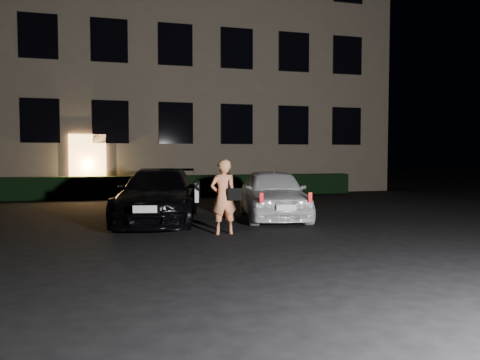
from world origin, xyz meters
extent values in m
plane|color=black|center=(0.00, 0.00, 0.00)|extent=(80.00, 80.00, 0.00)
cube|color=#675C4A|center=(0.00, 15.00, 6.00)|extent=(20.00, 8.00, 12.00)
cube|color=#F0A455|center=(-3.50, 10.94, 1.25)|extent=(1.40, 0.10, 2.50)
cube|color=black|center=(-5.20, 10.94, 3.00)|extent=(1.40, 0.10, 1.70)
cube|color=black|center=(-2.60, 10.94, 3.00)|extent=(1.40, 0.10, 1.70)
cube|color=black|center=(0.00, 10.94, 3.00)|extent=(1.40, 0.10, 1.70)
cube|color=black|center=(2.60, 10.94, 3.00)|extent=(1.40, 0.10, 1.70)
cube|color=black|center=(5.20, 10.94, 3.00)|extent=(1.40, 0.10, 1.70)
cube|color=black|center=(7.80, 10.94, 3.00)|extent=(1.40, 0.10, 1.70)
cube|color=black|center=(-5.20, 10.94, 6.20)|extent=(1.40, 0.10, 1.70)
cube|color=black|center=(-2.60, 10.94, 6.20)|extent=(1.40, 0.10, 1.70)
cube|color=black|center=(0.00, 10.94, 6.20)|extent=(1.40, 0.10, 1.70)
cube|color=black|center=(2.60, 10.94, 6.20)|extent=(1.40, 0.10, 1.70)
cube|color=black|center=(5.20, 10.94, 6.20)|extent=(1.40, 0.10, 1.70)
cube|color=black|center=(7.80, 10.94, 6.20)|extent=(1.40, 0.10, 1.70)
cube|color=black|center=(0.00, 10.50, 0.42)|extent=(15.00, 0.70, 0.85)
imported|color=black|center=(-1.45, 3.42, 0.66)|extent=(2.80, 4.86, 1.33)
cube|color=white|center=(-0.66, 2.39, 0.82)|extent=(0.29, 0.94, 0.44)
cube|color=silver|center=(-1.96, 1.11, 0.58)|extent=(0.48, 0.15, 0.15)
imported|color=white|center=(1.49, 3.14, 0.66)|extent=(2.24, 4.10, 1.32)
cube|color=red|center=(0.61, 1.42, 0.72)|extent=(0.09, 0.06, 0.22)
cube|color=red|center=(1.70, 1.22, 0.72)|extent=(0.09, 0.06, 0.22)
cube|color=silver|center=(1.14, 1.27, 0.50)|extent=(0.44, 0.12, 0.13)
imported|color=#FF9561|center=(-0.34, 1.11, 0.79)|extent=(0.61, 0.43, 1.58)
cube|color=black|center=(-0.13, 1.02, 0.85)|extent=(0.33, 0.17, 0.25)
cube|color=black|center=(-0.24, 1.05, 1.20)|extent=(0.04, 0.06, 0.49)
camera|label=1|loc=(-2.61, -8.44, 1.66)|focal=35.00mm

